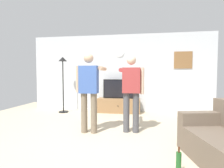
{
  "coord_description": "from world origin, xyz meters",
  "views": [
    {
      "loc": [
        0.67,
        -3.05,
        1.28
      ],
      "look_at": [
        0.0,
        1.2,
        1.05
      ],
      "focal_mm": 27.02,
      "sensor_mm": 36.0,
      "label": 1
    }
  ],
  "objects_px": {
    "tv_stand": "(119,106)",
    "wall_clock": "(120,53)",
    "television": "(119,89)",
    "person_standing_nearer_couch": "(131,89)",
    "person_standing_nearer_lamp": "(89,88)",
    "framed_picture": "(183,60)",
    "floor_lamp": "(63,73)",
    "beverage_bottle": "(179,163)"
  },
  "relations": [
    {
      "from": "tv_stand",
      "to": "wall_clock",
      "type": "xyz_separation_m",
      "value": [
        -0.0,
        0.29,
        1.82
      ]
    },
    {
      "from": "tv_stand",
      "to": "television",
      "type": "distance_m",
      "value": 0.57
    },
    {
      "from": "tv_stand",
      "to": "person_standing_nearer_couch",
      "type": "height_order",
      "value": "person_standing_nearer_couch"
    },
    {
      "from": "television",
      "to": "person_standing_nearer_lamp",
      "type": "height_order",
      "value": "person_standing_nearer_lamp"
    },
    {
      "from": "framed_picture",
      "to": "person_standing_nearer_lamp",
      "type": "distance_m",
      "value": 3.56
    },
    {
      "from": "framed_picture",
      "to": "floor_lamp",
      "type": "height_order",
      "value": "framed_picture"
    },
    {
      "from": "person_standing_nearer_lamp",
      "to": "person_standing_nearer_couch",
      "type": "bearing_deg",
      "value": 11.14
    },
    {
      "from": "television",
      "to": "framed_picture",
      "type": "height_order",
      "value": "framed_picture"
    },
    {
      "from": "framed_picture",
      "to": "beverage_bottle",
      "type": "xyz_separation_m",
      "value": [
        -0.95,
        -3.75,
        -1.62
      ]
    },
    {
      "from": "wall_clock",
      "to": "floor_lamp",
      "type": "height_order",
      "value": "wall_clock"
    },
    {
      "from": "wall_clock",
      "to": "person_standing_nearer_lamp",
      "type": "height_order",
      "value": "wall_clock"
    },
    {
      "from": "tv_stand",
      "to": "floor_lamp",
      "type": "bearing_deg",
      "value": -172.62
    },
    {
      "from": "person_standing_nearer_couch",
      "to": "person_standing_nearer_lamp",
      "type": "bearing_deg",
      "value": -168.86
    },
    {
      "from": "wall_clock",
      "to": "person_standing_nearer_lamp",
      "type": "bearing_deg",
      "value": -99.96
    },
    {
      "from": "floor_lamp",
      "to": "tv_stand",
      "type": "bearing_deg",
      "value": 7.38
    },
    {
      "from": "television",
      "to": "floor_lamp",
      "type": "height_order",
      "value": "floor_lamp"
    },
    {
      "from": "person_standing_nearer_lamp",
      "to": "tv_stand",
      "type": "bearing_deg",
      "value": 78.68
    },
    {
      "from": "tv_stand",
      "to": "framed_picture",
      "type": "height_order",
      "value": "framed_picture"
    },
    {
      "from": "television",
      "to": "floor_lamp",
      "type": "bearing_deg",
      "value": -171.24
    },
    {
      "from": "framed_picture",
      "to": "person_standing_nearer_couch",
      "type": "distance_m",
      "value": 2.84
    },
    {
      "from": "television",
      "to": "wall_clock",
      "type": "relative_size",
      "value": 3.64
    },
    {
      "from": "television",
      "to": "floor_lamp",
      "type": "xyz_separation_m",
      "value": [
        -1.88,
        -0.29,
        0.55
      ]
    },
    {
      "from": "wall_clock",
      "to": "person_standing_nearer_couch",
      "type": "xyz_separation_m",
      "value": [
        0.5,
        -2.19,
        -1.1
      ]
    },
    {
      "from": "person_standing_nearer_lamp",
      "to": "framed_picture",
      "type": "bearing_deg",
      "value": 43.03
    },
    {
      "from": "floor_lamp",
      "to": "person_standing_nearer_lamp",
      "type": "bearing_deg",
      "value": -51.35
    },
    {
      "from": "person_standing_nearer_couch",
      "to": "framed_picture",
      "type": "bearing_deg",
      "value": 53.46
    },
    {
      "from": "tv_stand",
      "to": "person_standing_nearer_couch",
      "type": "distance_m",
      "value": 2.09
    },
    {
      "from": "framed_picture",
      "to": "beverage_bottle",
      "type": "height_order",
      "value": "framed_picture"
    },
    {
      "from": "framed_picture",
      "to": "floor_lamp",
      "type": "distance_m",
      "value": 4.06
    },
    {
      "from": "television",
      "to": "beverage_bottle",
      "type": "height_order",
      "value": "television"
    },
    {
      "from": "television",
      "to": "beverage_bottle",
      "type": "bearing_deg",
      "value": -71.49
    },
    {
      "from": "tv_stand",
      "to": "framed_picture",
      "type": "bearing_deg",
      "value": 7.91
    },
    {
      "from": "tv_stand",
      "to": "person_standing_nearer_lamp",
      "type": "relative_size",
      "value": 0.82
    },
    {
      "from": "framed_picture",
      "to": "beverage_bottle",
      "type": "relative_size",
      "value": 1.57
    },
    {
      "from": "framed_picture",
      "to": "floor_lamp",
      "type": "bearing_deg",
      "value": -172.34
    },
    {
      "from": "framed_picture",
      "to": "person_standing_nearer_lamp",
      "type": "height_order",
      "value": "framed_picture"
    },
    {
      "from": "beverage_bottle",
      "to": "tv_stand",
      "type": "bearing_deg",
      "value": 108.74
    },
    {
      "from": "wall_clock",
      "to": "framed_picture",
      "type": "distance_m",
      "value": 2.14
    },
    {
      "from": "tv_stand",
      "to": "floor_lamp",
      "type": "xyz_separation_m",
      "value": [
        -1.88,
        -0.24,
        1.11
      ]
    },
    {
      "from": "framed_picture",
      "to": "person_standing_nearer_couch",
      "type": "xyz_separation_m",
      "value": [
        -1.62,
        -2.19,
        -0.81
      ]
    },
    {
      "from": "television",
      "to": "framed_picture",
      "type": "distance_m",
      "value": 2.35
    },
    {
      "from": "television",
      "to": "person_standing_nearer_couch",
      "type": "distance_m",
      "value": 2.01
    }
  ]
}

